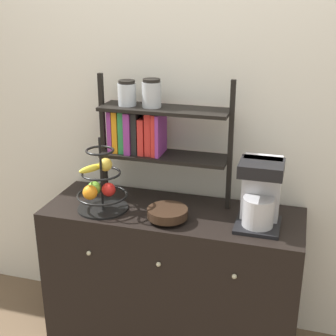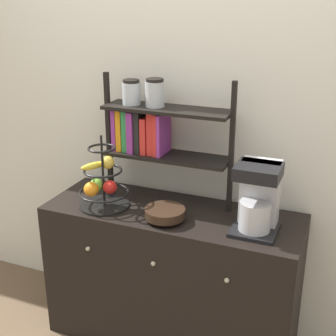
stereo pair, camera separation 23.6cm
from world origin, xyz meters
name	(u,v)px [view 2 (the right image)]	position (x,y,z in m)	size (l,w,h in m)	color
wall_back	(192,104)	(0.00, 0.52, 1.30)	(7.00, 0.05, 2.60)	silver
sideboard	(172,276)	(0.00, 0.24, 0.40)	(1.35, 0.50, 0.79)	black
coffee_maker	(258,197)	(0.45, 0.21, 0.96)	(0.21, 0.23, 0.34)	black
fruit_stand	(102,184)	(-0.36, 0.16, 0.92)	(0.27, 0.27, 0.39)	black
wooden_bowl	(165,213)	(0.01, 0.13, 0.83)	(0.20, 0.20, 0.06)	black
shelf_hutch	(150,126)	(-0.17, 0.36, 1.20)	(0.72, 0.20, 0.68)	black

